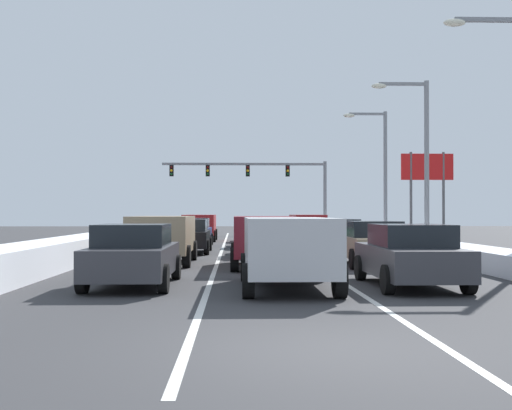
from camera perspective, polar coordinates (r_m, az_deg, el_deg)
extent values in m
plane|color=#333335|center=(27.24, 0.41, -4.46)|extent=(121.24, 121.24, 0.00)
cube|color=silver|center=(31.99, 3.13, -3.89)|extent=(0.14, 51.29, 0.01)
cube|color=silver|center=(31.88, -2.98, -3.91)|extent=(0.14, 51.29, 0.01)
cube|color=white|center=(32.86, 12.39, -3.25)|extent=(1.61, 51.29, 0.64)
cube|color=white|center=(32.40, -12.41, -3.06)|extent=(1.66, 51.29, 0.88)
cube|color=#38383D|center=(16.21, 13.29, -4.77)|extent=(1.82, 4.50, 0.70)
cube|color=black|center=(16.03, 13.42, -2.64)|extent=(1.64, 2.20, 0.55)
cube|color=red|center=(13.90, 12.90, -4.95)|extent=(0.24, 0.08, 0.14)
cube|color=red|center=(14.31, 18.28, -4.81)|extent=(0.24, 0.08, 0.14)
cylinder|color=black|center=(17.54, 9.14, -5.45)|extent=(0.22, 0.66, 0.66)
cylinder|color=black|center=(17.96, 14.75, -5.32)|extent=(0.22, 0.66, 0.66)
cylinder|color=black|center=(14.52, 11.49, -6.43)|extent=(0.22, 0.66, 0.66)
cylinder|color=black|center=(15.03, 18.14, -6.22)|extent=(0.22, 0.66, 0.66)
cube|color=#937F60|center=(22.44, 10.10, -3.64)|extent=(1.82, 4.50, 0.70)
cube|color=black|center=(22.27, 10.17, -2.10)|extent=(1.64, 2.20, 0.55)
cube|color=red|center=(20.15, 9.46, -3.64)|extent=(0.24, 0.08, 0.14)
cube|color=red|center=(20.46, 13.27, -3.58)|extent=(0.24, 0.08, 0.14)
cylinder|color=black|center=(23.82, 7.22, -4.20)|extent=(0.22, 0.66, 0.66)
cylinder|color=black|center=(24.16, 11.41, -4.14)|extent=(0.22, 0.66, 0.66)
cylinder|color=black|center=(20.77, 8.57, -4.71)|extent=(0.22, 0.66, 0.66)
cylinder|color=black|center=(21.16, 13.34, -4.62)|extent=(0.22, 0.66, 0.66)
cube|color=black|center=(29.31, 7.18, -2.96)|extent=(1.82, 4.50, 0.70)
cube|color=black|center=(29.15, 7.22, -1.78)|extent=(1.64, 2.20, 0.55)
cube|color=red|center=(27.03, 6.46, -2.89)|extent=(0.24, 0.08, 0.14)
cube|color=red|center=(27.26, 9.34, -2.87)|extent=(0.24, 0.08, 0.14)
cylinder|color=black|center=(30.74, 5.09, -3.41)|extent=(0.22, 0.66, 0.66)
cylinder|color=black|center=(31.00, 8.36, -3.39)|extent=(0.22, 0.66, 0.66)
cylinder|color=black|center=(27.67, 5.86, -3.71)|extent=(0.22, 0.66, 0.66)
cylinder|color=black|center=(27.96, 9.49, -3.68)|extent=(0.22, 0.66, 0.66)
cube|color=navy|center=(36.00, 5.21, -2.54)|extent=(1.82, 4.50, 0.70)
cube|color=black|center=(35.84, 5.23, -1.58)|extent=(1.64, 2.20, 0.55)
cube|color=red|center=(33.73, 4.50, -2.46)|extent=(0.24, 0.08, 0.14)
cube|color=red|center=(33.91, 6.82, -2.45)|extent=(0.24, 0.08, 0.14)
cylinder|color=black|center=(37.46, 3.56, -2.93)|extent=(0.22, 0.66, 0.66)
cylinder|color=black|center=(37.66, 6.26, -2.91)|extent=(0.22, 0.66, 0.66)
cylinder|color=black|center=(34.37, 4.05, -3.13)|extent=(0.22, 0.66, 0.66)
cylinder|color=black|center=(34.60, 6.99, -3.11)|extent=(0.22, 0.66, 0.66)
cube|color=maroon|center=(42.16, 4.52, -1.71)|extent=(1.95, 4.90, 1.25)
cube|color=black|center=(39.76, 4.90, -1.37)|extent=(1.56, 0.06, 0.55)
cube|color=red|center=(39.69, 3.78, -1.92)|extent=(0.20, 0.08, 0.28)
cube|color=red|center=(39.87, 6.02, -1.91)|extent=(0.20, 0.08, 0.28)
cylinder|color=black|center=(43.77, 3.03, -2.56)|extent=(0.25, 0.74, 0.74)
cylinder|color=black|center=(43.97, 5.51, -2.55)|extent=(0.25, 0.74, 0.74)
cylinder|color=black|center=(40.39, 3.44, -2.71)|extent=(0.25, 0.74, 0.74)
cylinder|color=black|center=(40.61, 6.13, -2.70)|extent=(0.25, 0.74, 0.74)
cube|color=#B7BABF|center=(15.28, 2.78, -3.47)|extent=(1.95, 4.90, 1.25)
cube|color=black|center=(12.87, 3.64, -2.77)|extent=(1.56, 0.06, 0.55)
cube|color=red|center=(12.85, 0.17, -4.44)|extent=(0.20, 0.08, 0.28)
cube|color=red|center=(13.00, 7.08, -4.40)|extent=(0.20, 0.08, 0.28)
cylinder|color=black|center=(16.97, -0.91, -5.48)|extent=(0.25, 0.74, 0.74)
cylinder|color=black|center=(17.11, 5.52, -5.44)|extent=(0.25, 0.74, 0.74)
cylinder|color=black|center=(13.59, -0.68, -6.67)|extent=(0.25, 0.74, 0.74)
cylinder|color=black|center=(13.76, 7.35, -6.59)|extent=(0.25, 0.74, 0.74)
cube|color=maroon|center=(21.41, 0.67, -2.68)|extent=(1.95, 4.90, 1.25)
cube|color=black|center=(18.99, 0.98, -2.10)|extent=(1.56, 0.06, 0.55)
cube|color=red|center=(18.99, -1.37, -3.24)|extent=(0.20, 0.08, 0.28)
cube|color=red|center=(19.07, 3.33, -3.22)|extent=(0.20, 0.08, 0.28)
cylinder|color=black|center=(23.12, -1.89, -4.21)|extent=(0.25, 0.74, 0.74)
cylinder|color=black|center=(23.20, 2.85, -4.20)|extent=(0.25, 0.74, 0.74)
cylinder|color=black|center=(19.73, -1.90, -4.81)|extent=(0.25, 0.74, 0.74)
cylinder|color=black|center=(19.82, 3.65, -4.79)|extent=(0.25, 0.74, 0.74)
cube|color=silver|center=(27.33, 0.43, -3.13)|extent=(1.82, 4.50, 0.70)
cube|color=black|center=(27.16, 0.45, -1.86)|extent=(1.64, 2.20, 0.55)
cube|color=red|center=(25.11, -0.95, -3.06)|extent=(0.24, 0.08, 0.14)
cube|color=red|center=(25.17, 2.21, -3.06)|extent=(0.24, 0.08, 0.14)
cylinder|color=black|center=(28.87, -1.46, -3.59)|extent=(0.22, 0.66, 0.66)
cylinder|color=black|center=(28.94, 2.08, -3.59)|extent=(0.22, 0.66, 0.66)
cylinder|color=black|center=(25.77, -1.41, -3.94)|extent=(0.22, 0.66, 0.66)
cylinder|color=black|center=(25.85, 2.55, -3.93)|extent=(0.22, 0.66, 0.66)
cube|color=#1E5633|center=(34.00, -0.08, -2.65)|extent=(1.82, 4.50, 0.70)
cube|color=black|center=(33.84, -0.07, -1.64)|extent=(1.64, 2.20, 0.55)
cube|color=red|center=(31.79, -1.20, -2.57)|extent=(0.24, 0.08, 0.14)
cube|color=red|center=(31.83, 1.29, -2.57)|extent=(0.24, 0.08, 0.14)
cylinder|color=black|center=(35.55, -1.59, -3.05)|extent=(0.22, 0.66, 0.66)
cylinder|color=black|center=(35.60, 1.28, -3.05)|extent=(0.22, 0.66, 0.66)
cylinder|color=black|center=(32.45, -1.57, -3.27)|extent=(0.22, 0.66, 0.66)
cylinder|color=black|center=(32.51, 1.58, -3.27)|extent=(0.22, 0.66, 0.66)
cube|color=slate|center=(40.53, -0.15, -2.34)|extent=(1.82, 4.50, 0.70)
cube|color=black|center=(40.37, -0.14, -1.49)|extent=(1.64, 2.20, 0.55)
cube|color=red|center=(38.31, -1.08, -2.25)|extent=(0.24, 0.08, 0.14)
cube|color=red|center=(38.36, 0.98, -2.25)|extent=(0.24, 0.08, 0.14)
cylinder|color=black|center=(42.07, -1.42, -2.69)|extent=(0.22, 0.66, 0.66)
cylinder|color=black|center=(42.12, 1.00, -2.68)|extent=(0.22, 0.66, 0.66)
cylinder|color=black|center=(38.97, -1.39, -2.84)|extent=(0.22, 0.66, 0.66)
cylinder|color=black|center=(39.03, 1.23, -2.84)|extent=(0.22, 0.66, 0.66)
cube|color=#38383D|center=(16.21, -10.66, -4.77)|extent=(1.82, 4.50, 0.70)
cube|color=black|center=(16.03, -10.74, -2.65)|extent=(1.64, 2.20, 0.55)
cube|color=red|center=(14.18, -14.80, -4.86)|extent=(0.24, 0.08, 0.14)
cube|color=red|center=(13.93, -9.23, -4.95)|extent=(0.24, 0.08, 0.14)
cylinder|color=black|center=(17.91, -12.72, -5.34)|extent=(0.22, 0.66, 0.66)
cylinder|color=black|center=(17.66, -7.02, -5.42)|extent=(0.22, 0.66, 0.66)
cylinder|color=black|center=(14.89, -14.99, -6.28)|extent=(0.22, 0.66, 0.66)
cylinder|color=black|center=(14.59, -8.13, -6.41)|extent=(0.22, 0.66, 0.66)
cube|color=#937F60|center=(23.05, -8.16, -2.54)|extent=(1.95, 4.90, 1.25)
cube|color=black|center=(20.65, -8.90, -1.98)|extent=(1.56, 0.06, 0.55)
cube|color=red|center=(20.78, -11.04, -3.01)|extent=(0.20, 0.08, 0.28)
cube|color=red|center=(20.59, -6.74, -3.03)|extent=(0.20, 0.08, 0.28)
cylinder|color=black|center=(24.88, -9.93, -3.95)|extent=(0.25, 0.74, 0.74)
cylinder|color=black|center=(24.69, -5.52, -3.99)|extent=(0.25, 0.74, 0.74)
cylinder|color=black|center=(21.53, -11.20, -4.46)|extent=(0.25, 0.74, 0.74)
cylinder|color=black|center=(21.30, -6.11, -4.51)|extent=(0.25, 0.74, 0.74)
cube|color=black|center=(29.29, -5.97, -2.96)|extent=(1.82, 4.50, 0.70)
cube|color=black|center=(29.12, -5.99, -1.78)|extent=(1.64, 2.20, 0.55)
cube|color=red|center=(27.15, -7.76, -2.88)|extent=(0.24, 0.08, 0.14)
cube|color=red|center=(27.05, -4.84, -2.89)|extent=(0.24, 0.08, 0.14)
cylinder|color=black|center=(30.92, -7.41, -3.39)|extent=(0.22, 0.66, 0.66)
cylinder|color=black|center=(30.80, -4.11, -3.41)|extent=(0.22, 0.66, 0.66)
cylinder|color=black|center=(27.84, -8.03, -3.69)|extent=(0.22, 0.66, 0.66)
cylinder|color=black|center=(27.70, -4.36, -3.71)|extent=(0.22, 0.66, 0.66)
cube|color=navy|center=(35.18, -5.51, -2.58)|extent=(1.82, 4.50, 0.70)
cube|color=black|center=(35.02, -5.52, -1.60)|extent=(1.64, 2.20, 0.55)
cube|color=red|center=(33.04, -6.95, -2.49)|extent=(0.24, 0.08, 0.14)
cube|color=red|center=(32.94, -4.55, -2.50)|extent=(0.24, 0.08, 0.14)
cylinder|color=black|center=(36.80, -6.74, -2.97)|extent=(0.22, 0.66, 0.66)
cylinder|color=black|center=(36.69, -3.96, -2.98)|extent=(0.22, 0.66, 0.66)
cylinder|color=black|center=(33.72, -7.19, -3.17)|extent=(0.22, 0.66, 0.66)
cylinder|color=black|center=(33.60, -4.16, -3.18)|extent=(0.22, 0.66, 0.66)
cube|color=maroon|center=(41.61, -4.97, -1.72)|extent=(1.95, 4.90, 1.25)
cube|color=black|center=(39.20, -5.16, -1.38)|extent=(1.56, 0.06, 0.55)
cube|color=red|center=(39.27, -6.30, -1.93)|extent=(0.20, 0.08, 0.28)
cube|color=red|center=(39.18, -4.02, -1.93)|extent=(0.20, 0.08, 0.28)
cylinder|color=black|center=(43.38, -6.11, -2.57)|extent=(0.25, 0.74, 0.74)
cylinder|color=black|center=(43.28, -3.58, -2.58)|extent=(0.25, 0.74, 0.74)
cylinder|color=black|center=(40.00, -6.47, -2.73)|extent=(0.25, 0.74, 0.74)
cylinder|color=black|center=(39.89, -3.73, -2.74)|extent=(0.25, 0.74, 0.74)
cylinder|color=slate|center=(55.69, 6.08, 0.65)|extent=(0.28, 0.28, 6.20)
cube|color=slate|center=(55.30, -1.07, 3.61)|extent=(13.86, 0.20, 0.20)
cube|color=black|center=(55.44, 2.79, 3.01)|extent=(0.34, 0.34, 0.95)
sphere|color=#4C0A0A|center=(55.27, 2.81, 3.31)|extent=(0.22, 0.22, 0.22)
sphere|color=#F2AD14|center=(55.25, 2.81, 3.02)|extent=(0.22, 0.22, 0.22)
sphere|color=#0C3819|center=(55.23, 2.81, 2.72)|extent=(0.22, 0.22, 0.22)
cube|color=black|center=(55.27, -0.73, 3.02)|extent=(0.34, 0.34, 0.95)
sphere|color=#4C0A0A|center=(55.10, -0.72, 3.33)|extent=(0.22, 0.22, 0.22)
sphere|color=#F2AD14|center=(55.08, -0.72, 3.03)|extent=(0.22, 0.22, 0.22)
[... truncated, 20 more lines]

